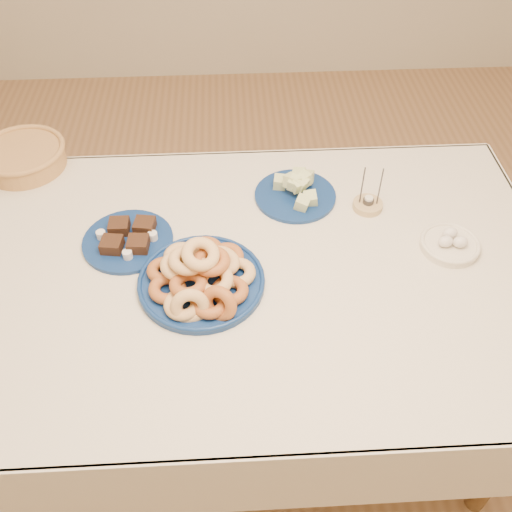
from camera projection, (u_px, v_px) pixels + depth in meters
name	position (u px, v px, depth m)	size (l,w,h in m)	color
ground	(255.00, 404.00, 2.13)	(5.00, 5.00, 0.00)	#906744
dining_table	(255.00, 293.00, 1.67)	(1.71, 1.11, 0.75)	brown
donut_platter	(201.00, 277.00, 1.52)	(0.37, 0.37, 0.16)	navy
melon_plate	(297.00, 191.00, 1.79)	(0.31, 0.31, 0.09)	navy
brownie_plate	(128.00, 239.00, 1.65)	(0.29, 0.29, 0.05)	navy
wicker_basket	(23.00, 156.00, 1.89)	(0.35, 0.35, 0.08)	olive
candle_holder	(368.00, 204.00, 1.76)	(0.10, 0.10, 0.15)	tan
egg_bowl	(450.00, 244.00, 1.63)	(0.19, 0.19, 0.06)	beige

